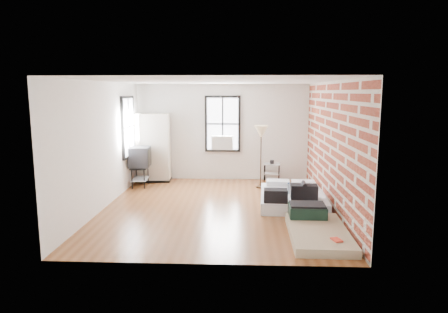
{
  "coord_description": "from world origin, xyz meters",
  "views": [
    {
      "loc": [
        0.58,
        -8.67,
        2.57
      ],
      "look_at": [
        0.16,
        0.3,
        1.12
      ],
      "focal_mm": 32.0,
      "sensor_mm": 36.0,
      "label": 1
    }
  ],
  "objects_px": {
    "mattress_main": "(292,197)",
    "floor_lamp": "(261,135)",
    "side_table": "(272,167)",
    "mattress_bare": "(315,227)",
    "tv_stand": "(140,158)",
    "wardrobe": "(153,148)"
  },
  "relations": [
    {
      "from": "mattress_main",
      "to": "mattress_bare",
      "type": "xyz_separation_m",
      "value": [
        0.19,
        -1.94,
        -0.05
      ]
    },
    {
      "from": "side_table",
      "to": "floor_lamp",
      "type": "distance_m",
      "value": 1.33
    },
    {
      "from": "side_table",
      "to": "floor_lamp",
      "type": "bearing_deg",
      "value": -115.29
    },
    {
      "from": "tv_stand",
      "to": "floor_lamp",
      "type": "bearing_deg",
      "value": -3.92
    },
    {
      "from": "floor_lamp",
      "to": "mattress_main",
      "type": "bearing_deg",
      "value": -67.79
    },
    {
      "from": "side_table",
      "to": "tv_stand",
      "type": "xyz_separation_m",
      "value": [
        -3.65,
        -0.77,
        0.37
      ]
    },
    {
      "from": "mattress_main",
      "to": "floor_lamp",
      "type": "bearing_deg",
      "value": 115.23
    },
    {
      "from": "side_table",
      "to": "floor_lamp",
      "type": "xyz_separation_m",
      "value": [
        -0.36,
        -0.76,
        1.03
      ]
    },
    {
      "from": "wardrobe",
      "to": "tv_stand",
      "type": "height_order",
      "value": "wardrobe"
    },
    {
      "from": "mattress_main",
      "to": "wardrobe",
      "type": "bearing_deg",
      "value": 151.29
    },
    {
      "from": "mattress_bare",
      "to": "wardrobe",
      "type": "relative_size",
      "value": 0.99
    },
    {
      "from": "mattress_bare",
      "to": "tv_stand",
      "type": "distance_m",
      "value": 5.49
    },
    {
      "from": "mattress_bare",
      "to": "tv_stand",
      "type": "relative_size",
      "value": 1.78
    },
    {
      "from": "mattress_main",
      "to": "side_table",
      "type": "distance_m",
      "value": 2.42
    },
    {
      "from": "mattress_main",
      "to": "tv_stand",
      "type": "height_order",
      "value": "tv_stand"
    },
    {
      "from": "wardrobe",
      "to": "floor_lamp",
      "type": "height_order",
      "value": "wardrobe"
    },
    {
      "from": "mattress_main",
      "to": "floor_lamp",
      "type": "height_order",
      "value": "floor_lamp"
    },
    {
      "from": "wardrobe",
      "to": "floor_lamp",
      "type": "bearing_deg",
      "value": -14.75
    },
    {
      "from": "wardrobe",
      "to": "side_table",
      "type": "relative_size",
      "value": 3.15
    },
    {
      "from": "wardrobe",
      "to": "mattress_main",
      "type": "bearing_deg",
      "value": -33.85
    },
    {
      "from": "floor_lamp",
      "to": "mattress_bare",
      "type": "bearing_deg",
      "value": -76.58
    },
    {
      "from": "mattress_bare",
      "to": "side_table",
      "type": "relative_size",
      "value": 3.13
    }
  ]
}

